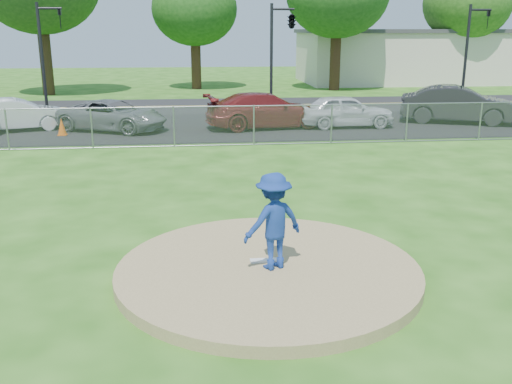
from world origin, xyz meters
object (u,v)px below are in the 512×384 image
Objects in this scene: traffic_signal_right at (471,46)px; parked_car_darkred at (266,110)px; commercial_building at (400,56)px; pitcher at (273,221)px; parked_car_charcoal at (458,104)px; parked_car_gray at (113,115)px; traffic_signal_left at (46,48)px; traffic_cone at (62,127)px; parked_car_pearl at (346,111)px; traffic_signal_center at (290,23)px; parked_car_white at (17,115)px.

parked_car_darkred is at bearing -153.64° from traffic_signal_right.
commercial_building reaches higher than pitcher.
pitcher is at bearing 167.73° from parked_car_charcoal.
commercial_building reaches higher than parked_car_gray.
traffic_signal_left is 23.89m from pitcher.
pitcher is at bearing -112.69° from commercial_building.
pitcher is at bearing -122.68° from traffic_signal_right.
commercial_building reaches higher than traffic_cone.
traffic_signal_center is at bearing 12.99° from parked_car_pearl.
parked_car_darkred reaches higher than traffic_cone.
parked_car_gray is at bearing 25.73° from traffic_cone.
traffic_cone is 0.17× the size of parked_car_white.
parked_car_darkred is 3.61m from parked_car_pearl.
parked_car_white is (-0.12, -5.66, -2.66)m from traffic_signal_left.
traffic_signal_left is at bearing 65.21° from parked_car_pearl.
traffic_signal_right is 6.89m from parked_car_charcoal.
traffic_signal_left is 7.85× the size of traffic_cone.
traffic_signal_right is at bearing -47.25° from parked_car_gray.
traffic_signal_center is 3.26× the size of pitcher.
traffic_signal_right is 3.26× the size of pitcher.
parked_car_darkred is at bearing -29.62° from traffic_signal_left.
parked_car_white is 0.79× the size of parked_car_darkred.
parked_car_darkred is at bearing -65.01° from parked_car_gray.
traffic_signal_right is at bearing -7.43° from parked_car_charcoal.
traffic_cone is at bearing 87.09° from parked_car_darkred.
traffic_signal_left is 1.00× the size of traffic_signal_right.
parked_car_charcoal is (20.01, 0.04, 0.16)m from parked_car_white.
traffic_signal_left is at bearing -91.76° from pitcher.
parked_car_gray is (-8.72, -6.10, -3.94)m from traffic_signal_center.
parked_car_pearl is (14.31, -6.25, -2.62)m from traffic_signal_left.
commercial_building is at bearing -26.36° from parked_car_pearl.
traffic_signal_right reaches higher than parked_car_gray.
commercial_building is at bearing -67.45° from parked_car_white.
parked_car_white is 14.45m from parked_car_pearl.
traffic_signal_center is 1.33× the size of parked_car_white.
pitcher is at bearing 159.72° from parked_car_pearl.
traffic_signal_right is at bearing -55.47° from parked_car_pearl.
traffic_signal_right is 11.02m from parked_car_pearl.
pitcher is 19.82m from parked_car_charcoal.
traffic_signal_right is at bearing 0.00° from traffic_signal_center.
parked_car_charcoal is at bearing -96.28° from parked_car_darkred.
parked_car_gray is 0.91× the size of parked_car_charcoal.
traffic_signal_left is 1.00× the size of traffic_signal_center.
traffic_cone is (-10.70, -7.05, -4.24)m from traffic_signal_center.
parked_car_gray is 15.88m from parked_car_charcoal.
traffic_cone is at bearing -146.62° from traffic_signal_center.
traffic_signal_left is 6.25m from parked_car_white.
traffic_signal_right is at bearing -94.73° from parked_car_white.
traffic_signal_center reaches higher than parked_car_gray.
traffic_signal_left reaches higher than parked_car_darkred.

